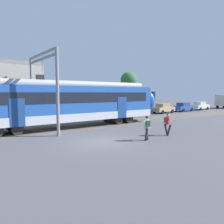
{
  "coord_description": "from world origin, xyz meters",
  "views": [
    {
      "loc": [
        -7.69,
        -11.68,
        3.2
      ],
      "look_at": [
        3.14,
        3.06,
        1.6
      ],
      "focal_mm": 35.0,
      "sensor_mm": 36.0,
      "label": 1
    }
  ],
  "objects": [
    {
      "name": "pedestrian_white",
      "position": [
        2.8,
        -1.36,
        0.99
      ],
      "size": [
        0.63,
        0.59,
        1.67
      ],
      "color": "#28282D",
      "rests_on": "ground"
    },
    {
      "name": "parked_car_white",
      "position": [
        30.16,
        11.65,
        0.78
      ],
      "size": [
        4.05,
        1.85,
        1.54
      ],
      "color": "silver",
      "rests_on": "ground"
    },
    {
      "name": "parked_car_blue",
      "position": [
        24.7,
        11.4,
        0.78
      ],
      "size": [
        4.02,
        1.81,
        1.54
      ],
      "color": "#284799",
      "rests_on": "ground"
    },
    {
      "name": "parked_car_tan",
      "position": [
        19.3,
        11.29,
        0.78
      ],
      "size": [
        4.09,
        1.93,
        1.54
      ],
      "color": "tan",
      "rests_on": "ground"
    },
    {
      "name": "parked_car_black",
      "position": [
        14.07,
        11.4,
        0.78
      ],
      "size": [
        4.08,
        1.91,
        1.54
      ],
      "color": "black",
      "rests_on": "ground"
    },
    {
      "name": "ground_plane",
      "position": [
        0.0,
        0.0,
        0.0
      ],
      "size": [
        160.0,
        160.0,
        0.0
      ],
      "primitive_type": "plane",
      "color": "#515156"
    },
    {
      "name": "street_tree_right",
      "position": [
        19.62,
        20.16,
        5.6
      ],
      "size": [
        3.09,
        3.09,
        7.2
      ],
      "color": "brown",
      "rests_on": "ground"
    },
    {
      "name": "pedestrian_red",
      "position": [
        5.31,
        -1.04,
        0.99
      ],
      "size": [
        0.53,
        0.71,
        1.67
      ],
      "color": "#28282D",
      "rests_on": "ground"
    },
    {
      "name": "catenary_gantry",
      "position": [
        -1.42,
        6.8,
        4.31
      ],
      "size": [
        0.24,
        6.64,
        6.53
      ],
      "color": "gray",
      "rests_on": "ground"
    }
  ]
}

